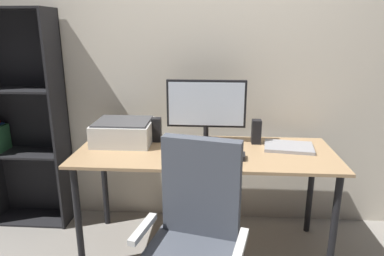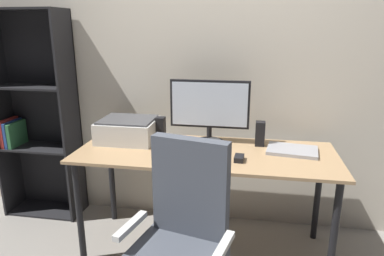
{
  "view_description": "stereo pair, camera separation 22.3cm",
  "coord_description": "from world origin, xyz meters",
  "px_view_note": "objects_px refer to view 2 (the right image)",
  "views": [
    {
      "loc": [
        0.06,
        -2.18,
        1.53
      ],
      "look_at": [
        -0.08,
        -0.04,
        0.91
      ],
      "focal_mm": 32.57,
      "sensor_mm": 36.0,
      "label": 1
    },
    {
      "loc": [
        0.29,
        -2.15,
        1.53
      ],
      "look_at": [
        -0.08,
        -0.04,
        0.91
      ],
      "focal_mm": 32.57,
      "sensor_mm": 36.0,
      "label": 2
    }
  ],
  "objects_px": {
    "coffee_mug": "(214,146)",
    "speaker_right": "(260,134)",
    "speaker_left": "(161,129)",
    "office_chair": "(179,252)",
    "printer": "(128,130)",
    "desk": "(205,163)",
    "laptop": "(292,150)",
    "bookshelf": "(37,118)",
    "keyboard": "(201,158)",
    "monitor": "(210,107)",
    "mouse": "(239,158)"
  },
  "relations": [
    {
      "from": "coffee_mug",
      "to": "speaker_right",
      "type": "height_order",
      "value": "speaker_right"
    },
    {
      "from": "speaker_left",
      "to": "office_chair",
      "type": "relative_size",
      "value": 0.17
    },
    {
      "from": "printer",
      "to": "office_chair",
      "type": "height_order",
      "value": "office_chair"
    },
    {
      "from": "printer",
      "to": "coffee_mug",
      "type": "bearing_deg",
      "value": -12.38
    },
    {
      "from": "speaker_left",
      "to": "desk",
      "type": "bearing_deg",
      "value": -27.34
    },
    {
      "from": "laptop",
      "to": "bookshelf",
      "type": "bearing_deg",
      "value": -178.87
    },
    {
      "from": "printer",
      "to": "keyboard",
      "type": "bearing_deg",
      "value": -26.91
    },
    {
      "from": "desk",
      "to": "bookshelf",
      "type": "xyz_separation_m",
      "value": [
        -1.43,
        0.33,
        0.16
      ]
    },
    {
      "from": "desk",
      "to": "keyboard",
      "type": "bearing_deg",
      "value": -92.85
    },
    {
      "from": "desk",
      "to": "printer",
      "type": "xyz_separation_m",
      "value": [
        -0.58,
        0.13,
        0.16
      ]
    },
    {
      "from": "speaker_right",
      "to": "monitor",
      "type": "bearing_deg",
      "value": 178.72
    },
    {
      "from": "coffee_mug",
      "to": "office_chair",
      "type": "distance_m",
      "value": 0.77
    },
    {
      "from": "laptop",
      "to": "printer",
      "type": "relative_size",
      "value": 0.8
    },
    {
      "from": "desk",
      "to": "laptop",
      "type": "relative_size",
      "value": 5.33
    },
    {
      "from": "desk",
      "to": "bookshelf",
      "type": "height_order",
      "value": "bookshelf"
    },
    {
      "from": "mouse",
      "to": "printer",
      "type": "relative_size",
      "value": 0.24
    },
    {
      "from": "laptop",
      "to": "printer",
      "type": "height_order",
      "value": "printer"
    },
    {
      "from": "coffee_mug",
      "to": "speaker_left",
      "type": "height_order",
      "value": "speaker_left"
    },
    {
      "from": "monitor",
      "to": "speaker_left",
      "type": "xyz_separation_m",
      "value": [
        -0.35,
        -0.01,
        -0.17
      ]
    },
    {
      "from": "desk",
      "to": "speaker_left",
      "type": "relative_size",
      "value": 10.03
    },
    {
      "from": "coffee_mug",
      "to": "bookshelf",
      "type": "height_order",
      "value": "bookshelf"
    },
    {
      "from": "coffee_mug",
      "to": "bookshelf",
      "type": "relative_size",
      "value": 0.06
    },
    {
      "from": "monitor",
      "to": "desk",
      "type": "bearing_deg",
      "value": -90.05
    },
    {
      "from": "monitor",
      "to": "coffee_mug",
      "type": "xyz_separation_m",
      "value": [
        0.06,
        -0.2,
        -0.21
      ]
    },
    {
      "from": "printer",
      "to": "office_chair",
      "type": "distance_m",
      "value": 1.06
    },
    {
      "from": "laptop",
      "to": "keyboard",
      "type": "bearing_deg",
      "value": -148.72
    },
    {
      "from": "keyboard",
      "to": "laptop",
      "type": "xyz_separation_m",
      "value": [
        0.57,
        0.24,
        0.0
      ]
    },
    {
      "from": "printer",
      "to": "office_chair",
      "type": "relative_size",
      "value": 0.4
    },
    {
      "from": "mouse",
      "to": "laptop",
      "type": "xyz_separation_m",
      "value": [
        0.34,
        0.22,
        -0.01
      ]
    },
    {
      "from": "laptop",
      "to": "office_chair",
      "type": "xyz_separation_m",
      "value": [
        -0.6,
        -0.78,
        -0.29
      ]
    },
    {
      "from": "speaker_right",
      "to": "office_chair",
      "type": "bearing_deg",
      "value": -113.66
    },
    {
      "from": "speaker_left",
      "to": "bookshelf",
      "type": "distance_m",
      "value": 1.09
    },
    {
      "from": "speaker_right",
      "to": "office_chair",
      "type": "distance_m",
      "value": 1.03
    },
    {
      "from": "laptop",
      "to": "speaker_left",
      "type": "relative_size",
      "value": 1.88
    },
    {
      "from": "laptop",
      "to": "office_chair",
      "type": "bearing_deg",
      "value": -119.15
    },
    {
      "from": "mouse",
      "to": "printer",
      "type": "height_order",
      "value": "printer"
    },
    {
      "from": "desk",
      "to": "keyboard",
      "type": "height_order",
      "value": "keyboard"
    },
    {
      "from": "monitor",
      "to": "mouse",
      "type": "relative_size",
      "value": 5.74
    },
    {
      "from": "coffee_mug",
      "to": "desk",
      "type": "bearing_deg",
      "value": 172.69
    },
    {
      "from": "desk",
      "to": "monitor",
      "type": "relative_size",
      "value": 3.09
    },
    {
      "from": "speaker_left",
      "to": "laptop",
      "type": "bearing_deg",
      "value": -5.93
    },
    {
      "from": "printer",
      "to": "speaker_left",
      "type": "bearing_deg",
      "value": 12.43
    },
    {
      "from": "coffee_mug",
      "to": "laptop",
      "type": "distance_m",
      "value": 0.52
    },
    {
      "from": "mouse",
      "to": "office_chair",
      "type": "xyz_separation_m",
      "value": [
        -0.26,
        -0.57,
        -0.3
      ]
    },
    {
      "from": "mouse",
      "to": "coffee_mug",
      "type": "relative_size",
      "value": 0.94
    },
    {
      "from": "keyboard",
      "to": "office_chair",
      "type": "bearing_deg",
      "value": -94.23
    },
    {
      "from": "keyboard",
      "to": "speaker_right",
      "type": "distance_m",
      "value": 0.5
    },
    {
      "from": "speaker_left",
      "to": "printer",
      "type": "xyz_separation_m",
      "value": [
        -0.23,
        -0.05,
        -0.0
      ]
    },
    {
      "from": "monitor",
      "to": "printer",
      "type": "relative_size",
      "value": 1.38
    },
    {
      "from": "monitor",
      "to": "mouse",
      "type": "distance_m",
      "value": 0.46
    }
  ]
}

